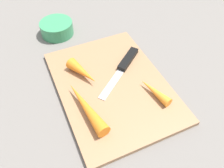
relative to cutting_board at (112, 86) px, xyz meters
The scene contains 7 objects.
ground_plane 0.01m from the cutting_board, ahead, with size 1.40×1.40×0.00m, color slate.
cutting_board is the anchor object (origin of this frame).
knife 0.08m from the cutting_board, 128.47° to the left, with size 0.14×0.17×0.01m.
carrot_medium 0.08m from the cutting_board, 134.25° to the right, with size 0.03×0.03×0.10m, color orange.
carrot_longest 0.10m from the cutting_board, 60.10° to the right, with size 0.03×0.03×0.16m, color orange.
carrot_shortest 0.11m from the cutting_board, 47.55° to the left, with size 0.02×0.02×0.09m, color orange.
small_bowl 0.28m from the cutting_board, 166.66° to the right, with size 0.10×0.10×0.04m, color #388C59.
Camera 1 is at (0.35, -0.16, 0.45)m, focal length 37.23 mm.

